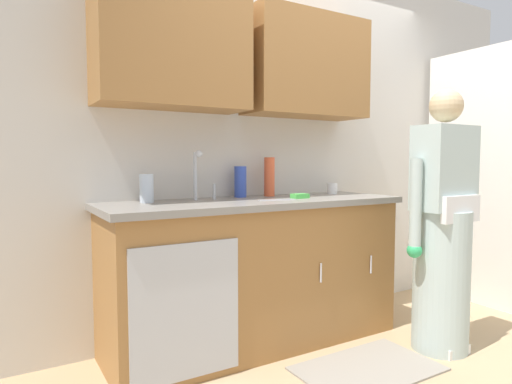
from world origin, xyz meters
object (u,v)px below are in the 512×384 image
bottle_soap (240,182)px  bottle_water_short (269,177)px  knife_on_counter (277,200)px  cup_by_sink (332,189)px  sink (211,204)px  sponge (300,196)px  bottle_cleaner_spray (147,188)px  person_at_sink (442,240)px

bottle_soap → bottle_water_short: 0.22m
knife_on_counter → cup_by_sink: bearing=-149.2°
sink → sponge: (0.61, -0.08, 0.03)m
bottle_soap → cup_by_sink: bearing=-7.5°
bottle_cleaner_spray → knife_on_counter: bearing=-19.4°
bottle_water_short → bottle_soap: bearing=172.4°
bottle_cleaner_spray → bottle_water_short: (0.88, 0.04, 0.05)m
sink → knife_on_counter: size_ratio=2.08×
sink → sponge: bearing=-7.5°
bottle_water_short → sponge: (0.08, -0.25, -0.12)m
bottle_water_short → cup_by_sink: size_ratio=3.36×
knife_on_counter → bottle_cleaner_spray: bearing=-8.4°
bottle_cleaner_spray → bottle_soap: size_ratio=0.81×
sponge → cup_by_sink: bearing=23.1°
sink → bottle_cleaner_spray: size_ratio=2.96×
bottle_cleaner_spray → knife_on_counter: (0.75, -0.26, -0.08)m
cup_by_sink → bottle_soap: bearing=172.5°
sink → person_at_sink: (1.26, -0.68, -0.23)m
sink → bottle_water_short: 0.58m
person_at_sink → cup_by_sink: person_at_sink is taller
bottle_water_short → person_at_sink: bearing=-49.5°
bottle_cleaner_spray → bottle_water_short: size_ratio=0.62×
person_at_sink → sponge: bearing=137.3°
sponge → knife_on_counter: bearing=-167.3°
bottle_cleaner_spray → bottle_water_short: bottle_water_short is taller
sponge → bottle_cleaner_spray: bearing=167.3°
bottle_water_short → knife_on_counter: bearing=-114.0°
person_at_sink → bottle_soap: person_at_sink is taller
person_at_sink → bottle_water_short: person_at_sink is taller
knife_on_counter → sponge: size_ratio=2.18×
bottle_water_short → bottle_cleaner_spray: bearing=-177.7°
bottle_soap → bottle_water_short: size_ratio=0.77×
person_at_sink → sponge: (-0.65, 0.60, 0.26)m
bottle_soap → sponge: bottle_soap is taller
knife_on_counter → bottle_soap: bearing=-65.1°
bottle_soap → sponge: bearing=-43.9°
bottle_cleaner_spray → sponge: 0.98m
knife_on_counter → sponge: sponge is taller
sink → cup_by_sink: bearing=5.8°
cup_by_sink → bottle_cleaner_spray: bearing=178.7°
person_at_sink → knife_on_counter: bearing=147.2°
bottle_cleaner_spray → knife_on_counter: bottle_cleaner_spray is taller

